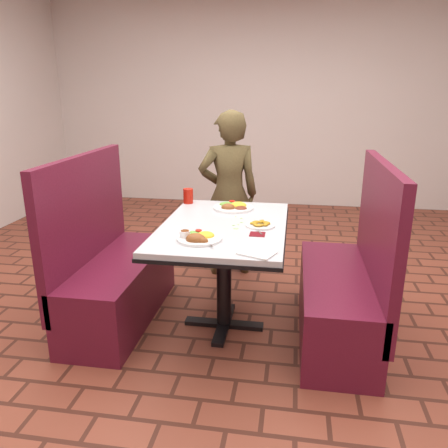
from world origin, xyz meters
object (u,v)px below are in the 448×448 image
(dining_table, at_px, (224,238))
(booth_bench_left, at_px, (113,275))
(diner_person, at_px, (229,195))
(red_tumbler, at_px, (188,196))
(booth_bench_right, at_px, (344,291))
(far_dinner_plate, at_px, (234,205))
(near_dinner_plate, at_px, (198,235))
(plantain_plate, at_px, (260,225))

(dining_table, xyz_separation_m, booth_bench_left, (-0.80, 0.00, -0.32))
(diner_person, relative_size, red_tumbler, 12.70)
(booth_bench_right, bearing_deg, booth_bench_left, 180.00)
(booth_bench_left, xyz_separation_m, far_dinner_plate, (0.81, 0.39, 0.45))
(near_dinner_plate, xyz_separation_m, far_dinner_plate, (0.11, 0.72, -0.00))
(diner_person, distance_m, red_tumbler, 0.53)
(booth_bench_right, xyz_separation_m, red_tumbler, (-1.16, 0.50, 0.48))
(red_tumbler, bearing_deg, booth_bench_left, -131.40)
(booth_bench_left, relative_size, far_dinner_plate, 4.08)
(booth_bench_left, height_order, far_dinner_plate, booth_bench_left)
(booth_bench_left, distance_m, diner_person, 1.24)
(diner_person, xyz_separation_m, plantain_plate, (0.35, -0.97, 0.04))
(near_dinner_plate, height_order, plantain_plate, near_dinner_plate)
(booth_bench_left, height_order, booth_bench_right, same)
(far_dinner_plate, distance_m, red_tumbler, 0.39)
(near_dinner_plate, height_order, far_dinner_plate, near_dinner_plate)
(booth_bench_right, distance_m, far_dinner_plate, 0.99)
(dining_table, bearing_deg, red_tumbler, 125.91)
(dining_table, height_order, booth_bench_right, booth_bench_right)
(booth_bench_left, bearing_deg, dining_table, 0.00)
(plantain_plate, bearing_deg, diner_person, 109.97)
(plantain_plate, bearing_deg, far_dinner_plate, 119.90)
(diner_person, bearing_deg, red_tumbler, 44.15)
(dining_table, distance_m, near_dinner_plate, 0.37)
(dining_table, xyz_separation_m, near_dinner_plate, (-0.10, -0.34, 0.12))
(booth_bench_left, xyz_separation_m, plantain_plate, (1.04, -0.01, 0.43))
(booth_bench_right, xyz_separation_m, plantain_plate, (-0.56, -0.01, 0.43))
(booth_bench_left, relative_size, red_tumbler, 10.63)
(plantain_plate, distance_m, red_tumbler, 0.79)
(plantain_plate, bearing_deg, red_tumbler, 139.61)
(far_dinner_plate, xyz_separation_m, red_tumbler, (-0.37, 0.11, 0.03))
(diner_person, height_order, far_dinner_plate, diner_person)
(dining_table, height_order, far_dinner_plate, far_dinner_plate)
(booth_bench_left, xyz_separation_m, booth_bench_right, (1.60, 0.00, 0.00))
(booth_bench_right, distance_m, diner_person, 1.38)
(near_dinner_plate, xyz_separation_m, red_tumbler, (-0.26, 0.83, 0.03))
(far_dinner_plate, bearing_deg, near_dinner_plate, -98.37)
(far_dinner_plate, relative_size, red_tumbler, 2.60)
(plantain_plate, bearing_deg, near_dinner_plate, -135.92)
(dining_table, bearing_deg, diner_person, 96.75)
(dining_table, relative_size, booth_bench_left, 1.01)
(booth_bench_left, bearing_deg, plantain_plate, -0.64)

